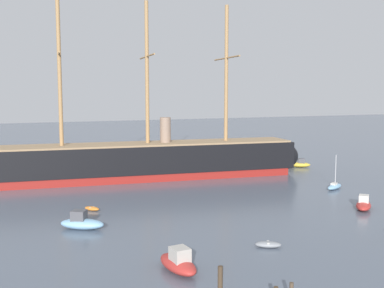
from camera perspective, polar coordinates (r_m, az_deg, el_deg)
name	(u,v)px	position (r m, az deg, el deg)	size (l,w,h in m)	color
tall_ship	(148,160)	(78.00, -5.29, -1.90)	(58.94, 14.28, 28.35)	maroon
motorboat_foreground_left	(178,263)	(39.20, -1.65, -13.99)	(2.67, 5.09, 2.04)	#B22D28
dinghy_near_centre	(268,245)	(45.32, 9.08, -11.78)	(2.61, 2.05, 0.57)	gray
motorboat_mid_left	(82,223)	(51.57, -13.05, -9.13)	(5.02, 4.12, 1.97)	#7FB2D6
motorboat_mid_right	(364,205)	(61.76, 19.82, -6.83)	(4.12, 4.20, 1.74)	#B22D28
dinghy_alongside_bow	(92,209)	(59.02, -11.87, -7.56)	(2.03, 2.15, 0.49)	orange
sailboat_alongside_stern	(334,186)	(72.83, 16.66, -4.87)	(3.96, 2.80, 5.03)	#7FB2D6
motorboat_far_right	(300,164)	(91.72, 12.78, -2.36)	(4.19, 3.27, 1.63)	gold
sailboat_distant_centre	(166,166)	(88.05, -3.13, -2.67)	(3.87, 1.35, 4.96)	#236670
mooring_piling_nearest	(220,280)	(35.12, 3.39, -15.95)	(0.36, 0.36, 2.06)	#423323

